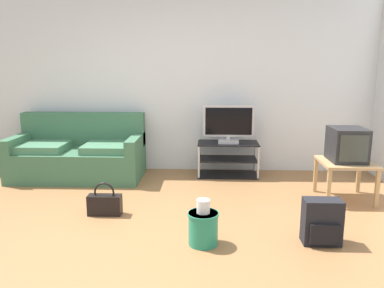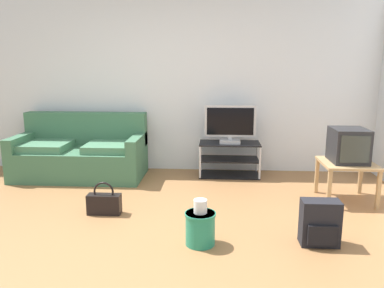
{
  "view_description": "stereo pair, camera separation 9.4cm",
  "coord_description": "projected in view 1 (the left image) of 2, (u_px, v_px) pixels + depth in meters",
  "views": [
    {
      "loc": [
        0.61,
        -3.15,
        1.55
      ],
      "look_at": [
        0.44,
        1.11,
        0.66
      ],
      "focal_mm": 35.56,
      "sensor_mm": 36.0,
      "label": 1
    },
    {
      "loc": [
        0.71,
        -3.15,
        1.55
      ],
      "look_at": [
        0.44,
        1.11,
        0.66
      ],
      "focal_mm": 35.56,
      "sensor_mm": 36.0,
      "label": 2
    }
  ],
  "objects": [
    {
      "name": "wall_back",
      "position": [
        166.0,
        79.0,
        5.54
      ],
      "size": [
        9.0,
        0.1,
        2.7
      ],
      "primitive_type": "cube",
      "color": "silver",
      "rests_on": "ground_plane"
    },
    {
      "name": "backpack",
      "position": [
        322.0,
        222.0,
        3.33
      ],
      "size": [
        0.33,
        0.25,
        0.4
      ],
      "rotation": [
        0.0,
        0.0,
        -0.09
      ],
      "color": "black",
      "rests_on": "ground_plane"
    },
    {
      "name": "ground_plane",
      "position": [
        138.0,
        241.0,
        3.43
      ],
      "size": [
        9.0,
        9.8,
        0.02
      ],
      "primitive_type": "cube",
      "color": "olive"
    },
    {
      "name": "crt_tv",
      "position": [
        347.0,
        145.0,
        4.36
      ],
      "size": [
        0.38,
        0.43,
        0.39
      ],
      "color": "#232326",
      "rests_on": "side_table"
    },
    {
      "name": "flat_tv",
      "position": [
        229.0,
        125.0,
        5.27
      ],
      "size": [
        0.7,
        0.22,
        0.53
      ],
      "color": "#B2B2B7",
      "rests_on": "tv_stand"
    },
    {
      "name": "handbag",
      "position": [
        105.0,
        204.0,
        3.99
      ],
      "size": [
        0.35,
        0.13,
        0.35
      ],
      "rotation": [
        0.0,
        0.0,
        0.49
      ],
      "color": "black",
      "rests_on": "ground_plane"
    },
    {
      "name": "side_table",
      "position": [
        346.0,
        167.0,
        4.4
      ],
      "size": [
        0.59,
        0.59,
        0.46
      ],
      "color": "tan",
      "rests_on": "ground_plane"
    },
    {
      "name": "couch",
      "position": [
        79.0,
        154.0,
        5.31
      ],
      "size": [
        1.76,
        0.85,
        0.88
      ],
      "color": "#3D6B4C",
      "rests_on": "ground_plane"
    },
    {
      "name": "tv_stand",
      "position": [
        228.0,
        159.0,
        5.4
      ],
      "size": [
        0.85,
        0.43,
        0.48
      ],
      "color": "black",
      "rests_on": "ground_plane"
    },
    {
      "name": "cleaning_bucket",
      "position": [
        203.0,
        226.0,
        3.32
      ],
      "size": [
        0.27,
        0.27,
        0.41
      ],
      "color": "#238466",
      "rests_on": "ground_plane"
    }
  ]
}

